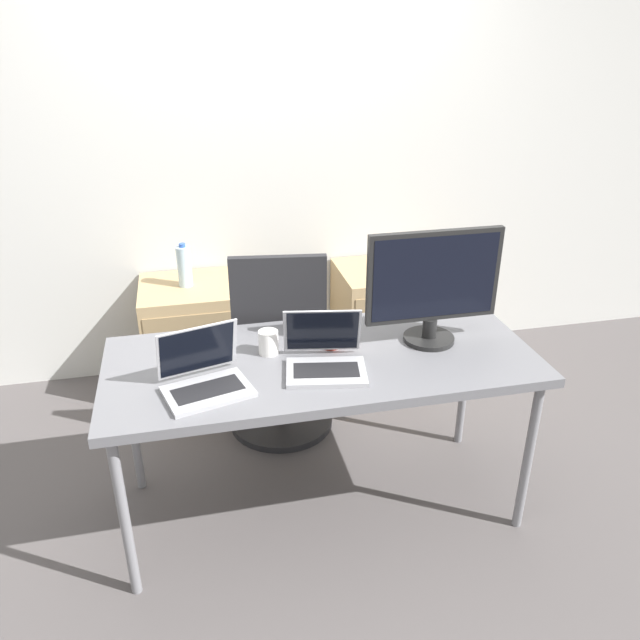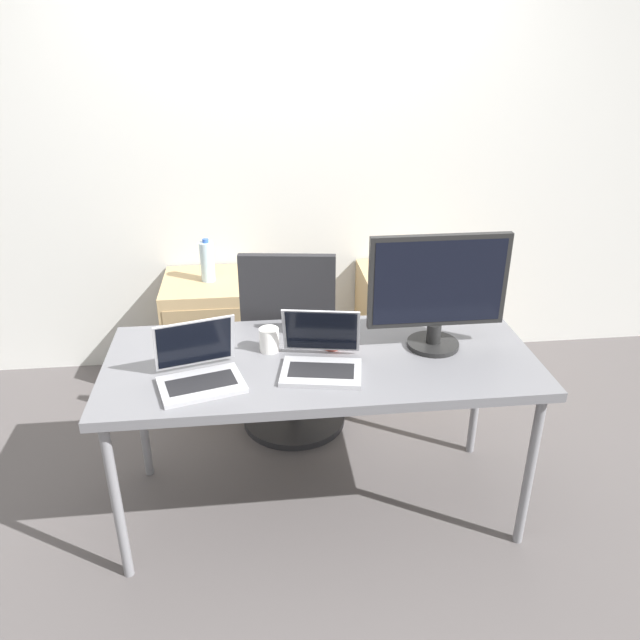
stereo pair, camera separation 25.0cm
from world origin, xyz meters
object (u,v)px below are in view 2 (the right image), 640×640
at_px(cabinet_left, 213,332).
at_px(coffee_cup_white, 269,340).
at_px(monitor, 438,291).
at_px(cabinet_right, 404,323).
at_px(water_bottle, 207,261).
at_px(office_chair, 292,364).
at_px(coffee_cup_brown, 332,337).
at_px(laptop_left, 321,358).
at_px(laptop_right, 199,370).

bearing_deg(cabinet_left, coffee_cup_white, -73.98).
height_order(cabinet_left, monitor, monitor).
relative_size(cabinet_right, water_bottle, 2.67).
height_order(water_bottle, monitor, monitor).
height_order(cabinet_left, coffee_cup_white, coffee_cup_white).
distance_m(office_chair, coffee_cup_brown, 0.70).
distance_m(water_bottle, coffee_cup_brown, 1.24).
distance_m(cabinet_right, coffee_cup_brown, 1.34).
bearing_deg(monitor, laptop_left, -164.69).
bearing_deg(office_chair, laptop_right, -117.83).
relative_size(water_bottle, coffee_cup_brown, 2.40).
relative_size(laptop_left, monitor, 0.60).
bearing_deg(cabinet_left, monitor, -48.52).
bearing_deg(coffee_cup_brown, cabinet_left, 117.64).
height_order(laptop_right, coffee_cup_brown, laptop_right).
distance_m(office_chair, coffee_cup_white, 0.69).
height_order(monitor, coffee_cup_white, monitor).
relative_size(office_chair, coffee_cup_white, 10.75).
distance_m(monitor, coffee_cup_white, 0.71).
height_order(cabinet_right, laptop_left, laptop_left).
bearing_deg(monitor, water_bottle, 131.42).
relative_size(office_chair, cabinet_left, 1.61).
height_order(water_bottle, coffee_cup_brown, water_bottle).
height_order(laptop_right, coffee_cup_white, laptop_right).
distance_m(office_chair, water_bottle, 0.80).
relative_size(coffee_cup_white, coffee_cup_brown, 0.96).
xyz_separation_m(cabinet_right, coffee_cup_brown, (-0.59, -1.09, 0.50)).
bearing_deg(coffee_cup_brown, office_chair, 104.24).
bearing_deg(water_bottle, office_chair, -52.03).
xyz_separation_m(cabinet_right, water_bottle, (-1.16, 0.00, 0.45)).
bearing_deg(coffee_cup_brown, cabinet_right, 61.55).
xyz_separation_m(cabinet_left, cabinet_right, (1.16, 0.00, 0.00)).
height_order(office_chair, cabinet_right, office_chair).
relative_size(cabinet_left, cabinet_right, 1.00).
xyz_separation_m(cabinet_right, laptop_right, (-1.12, -1.30, 0.49)).
height_order(laptop_left, coffee_cup_white, laptop_left).
relative_size(cabinet_left, water_bottle, 2.67).
xyz_separation_m(office_chair, coffee_cup_brown, (0.14, -0.54, 0.43)).
bearing_deg(coffee_cup_white, office_chair, 76.83).
relative_size(monitor, coffee_cup_white, 5.71).
xyz_separation_m(water_bottle, coffee_cup_white, (0.31, -1.09, 0.04)).
bearing_deg(coffee_cup_brown, monitor, -4.61).
bearing_deg(water_bottle, laptop_left, -68.05).
relative_size(monitor, coffee_cup_brown, 5.49).
distance_m(water_bottle, coffee_cup_white, 1.13).
bearing_deg(water_bottle, monitor, -48.58).
distance_m(laptop_left, coffee_cup_brown, 0.18).
bearing_deg(cabinet_right, office_chair, -142.59).
xyz_separation_m(coffee_cup_white, coffee_cup_brown, (0.26, -0.01, 0.00)).
bearing_deg(laptop_left, coffee_cup_white, 138.60).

